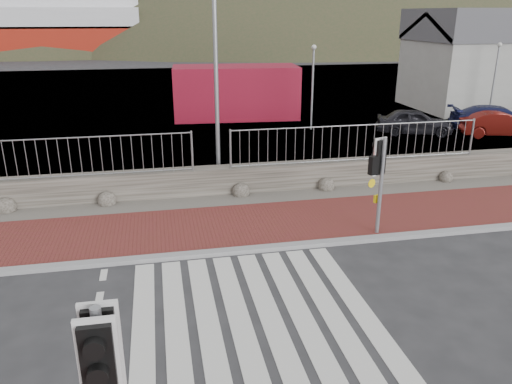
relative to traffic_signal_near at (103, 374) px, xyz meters
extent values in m
plane|color=#28282B|center=(2.30, 3.46, -2.04)|extent=(220.00, 220.00, 0.00)
cube|color=maroon|center=(2.30, 7.96, -2.00)|extent=(40.00, 3.00, 0.08)
cube|color=gray|center=(2.30, 6.46, -1.99)|extent=(40.00, 0.25, 0.12)
cube|color=silver|center=(0.20, 3.46, -2.04)|extent=(0.42, 5.60, 0.01)
cube|color=silver|center=(0.80, 3.46, -2.04)|extent=(0.42, 5.60, 0.01)
cube|color=silver|center=(1.40, 3.46, -2.04)|extent=(0.42, 5.60, 0.01)
cube|color=silver|center=(2.00, 3.46, -2.04)|extent=(0.42, 5.60, 0.01)
cube|color=silver|center=(2.60, 3.46, -2.04)|extent=(0.42, 5.60, 0.01)
cube|color=silver|center=(3.20, 3.46, -2.04)|extent=(0.42, 5.60, 0.01)
cube|color=silver|center=(3.80, 3.46, -2.04)|extent=(0.42, 5.60, 0.01)
cube|color=silver|center=(4.40, 3.46, -2.04)|extent=(0.42, 5.60, 0.01)
cube|color=#59544C|center=(2.30, 9.96, -2.01)|extent=(40.00, 1.50, 0.06)
cube|color=#403C34|center=(2.30, 10.76, -1.59)|extent=(40.00, 0.60, 0.90)
cylinder|color=gray|center=(-2.50, 10.61, 0.06)|extent=(8.40, 0.04, 0.04)
cylinder|color=gray|center=(1.70, 10.61, -0.54)|extent=(0.07, 0.07, 1.20)
cylinder|color=gray|center=(7.10, 10.61, 0.06)|extent=(8.40, 0.04, 0.04)
cylinder|color=gray|center=(2.90, 10.61, -0.54)|extent=(0.07, 0.07, 1.20)
cylinder|color=gray|center=(11.30, 10.61, -0.54)|extent=(0.07, 0.07, 1.20)
cube|color=#4C4C4F|center=(2.30, 31.36, -2.04)|extent=(120.00, 40.00, 0.50)
cube|color=#3F4C54|center=(2.30, 66.36, -2.04)|extent=(220.00, 50.00, 0.05)
cube|color=#9E9E99|center=(22.30, 23.36, -0.04)|extent=(12.00, 6.00, 4.00)
ellipsoid|color=#2F3721|center=(-12.70, 91.36, -22.04)|extent=(106.40, 68.40, 76.00)
ellipsoid|color=#2F3721|center=(32.30, 91.36, -28.04)|extent=(140.00, 90.00, 100.00)
ellipsoid|color=#2F3721|center=(77.30, 91.36, -22.04)|extent=(112.00, 72.00, 80.00)
cube|color=black|center=(0.00, 0.00, 0.24)|extent=(0.41, 0.25, 1.06)
sphere|color=#0CE53F|center=(0.00, 0.00, -0.07)|extent=(0.15, 0.15, 0.15)
cylinder|color=gray|center=(6.20, 6.77, -0.73)|extent=(0.10, 0.10, 2.63)
cube|color=yellow|center=(6.20, 6.77, -1.06)|extent=(0.15, 0.12, 0.21)
cube|color=black|center=(6.20, 6.77, 0.07)|extent=(0.43, 0.34, 0.99)
sphere|color=#0CE53F|center=(6.20, 6.77, -0.21)|extent=(0.14, 0.14, 0.14)
cube|color=black|center=(5.90, 6.66, -0.07)|extent=(0.25, 0.21, 0.47)
cylinder|color=gray|center=(2.63, 11.56, 1.92)|extent=(0.14, 0.14, 7.92)
cube|color=maroon|center=(5.09, 23.12, -0.63)|extent=(6.97, 3.29, 2.83)
imported|color=black|center=(12.88, 17.39, -1.43)|extent=(3.86, 2.55, 1.22)
imported|color=#540F0C|center=(16.55, 16.19, -1.44)|extent=(3.87, 2.06, 1.21)
imported|color=#161A45|center=(16.97, 16.86, -1.39)|extent=(4.82, 2.95, 1.31)
camera|label=1|loc=(0.71, -4.40, 3.48)|focal=35.00mm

